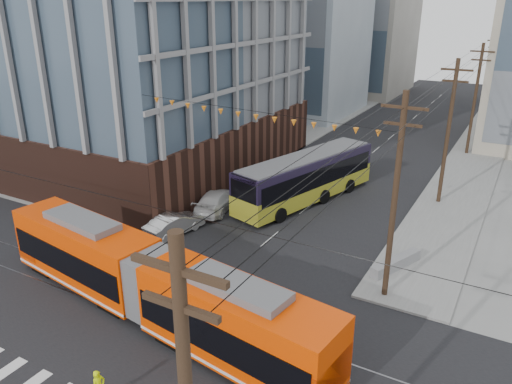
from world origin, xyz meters
TOP-DOWN VIEW (x-y plane):
  - ground at (0.00, 0.00)m, footprint 160.00×160.00m
  - office_building at (-22.00, 23.00)m, footprint 30.00×25.00m
  - bg_bldg_nw_near at (-17.00, 52.00)m, footprint 18.00×16.00m
  - bg_bldg_nw_far at (-14.00, 72.00)m, footprint 16.00×18.00m
  - utility_pole_far at (8.50, 56.00)m, footprint 0.30×0.30m
  - streetcar at (-0.95, 3.45)m, footprint 20.34×5.63m
  - city_bus at (-0.79, 21.40)m, footprint 6.46×13.71m
  - parked_car_silver at (-6.04, 11.58)m, footprint 2.34×4.57m
  - parked_car_white at (-5.81, 16.36)m, footprint 3.21×5.59m
  - parked_car_grey at (-5.87, 24.50)m, footprint 2.29×4.56m
  - jersey_barrier at (8.30, 14.02)m, footprint 2.35×4.02m

SIDE VIEW (x-z plane):
  - ground at x=0.00m, z-range 0.00..0.00m
  - jersey_barrier at x=8.30m, z-range 0.00..0.80m
  - parked_car_grey at x=-5.87m, z-range 0.00..1.24m
  - parked_car_silver at x=-6.04m, z-range 0.00..1.44m
  - parked_car_white at x=-5.81m, z-range 0.00..1.52m
  - city_bus at x=-0.79m, z-range 0.00..3.80m
  - streetcar at x=-0.95m, z-range 0.00..3.88m
  - utility_pole_far at x=8.50m, z-range 0.00..11.00m
  - bg_bldg_nw_near at x=-17.00m, z-range 0.00..18.00m
  - bg_bldg_nw_far at x=-14.00m, z-range 0.00..20.00m
  - office_building at x=-22.00m, z-range 0.00..28.60m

